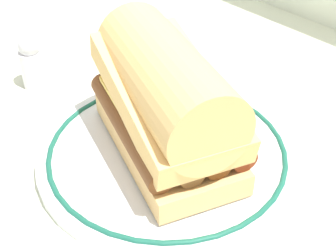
{
  "coord_description": "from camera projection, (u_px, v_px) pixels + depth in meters",
  "views": [
    {
      "loc": [
        0.32,
        -0.28,
        0.37
      ],
      "look_at": [
        0.02,
        0.0,
        0.04
      ],
      "focal_mm": 53.6,
      "sensor_mm": 36.0,
      "label": 1
    }
  ],
  "objects": [
    {
      "name": "plate",
      "position": [
        168.0,
        153.0,
        0.55
      ],
      "size": [
        0.28,
        0.28,
        0.01
      ],
      "color": "white",
      "rests_on": "ground_plane"
    },
    {
      "name": "ground_plane",
      "position": [
        156.0,
        151.0,
        0.57
      ],
      "size": [
        1.5,
        1.5,
        0.0
      ],
      "primitive_type": "plane",
      "color": "beige"
    },
    {
      "name": "sausage_sandwich",
      "position": [
        168.0,
        100.0,
        0.51
      ],
      "size": [
        0.22,
        0.16,
        0.13
      ],
      "rotation": [
        0.0,
        0.0,
        -0.35
      ],
      "color": "#E5B470",
      "rests_on": "plate"
    },
    {
      "name": "salt_shaker",
      "position": [
        32.0,
        62.0,
        0.65
      ],
      "size": [
        0.03,
        0.03,
        0.07
      ],
      "color": "white",
      "rests_on": "ground_plane"
    }
  ]
}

